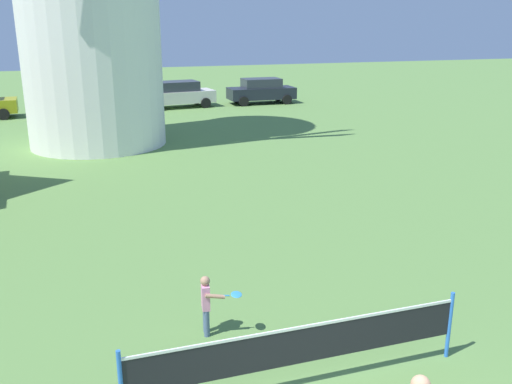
% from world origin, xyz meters
% --- Properties ---
extents(tennis_net, '(4.98, 0.06, 1.10)m').
position_xyz_m(tennis_net, '(-0.08, 2.23, 0.68)').
color(tennis_net, blue).
rests_on(tennis_net, ground_plane).
extents(player_far, '(0.65, 0.51, 1.05)m').
position_xyz_m(player_far, '(-0.99, 4.02, 0.60)').
color(player_far, slate).
rests_on(player_far, ground_plane).
extents(parked_car_blue, '(4.02, 1.90, 1.56)m').
position_xyz_m(parked_car_blue, '(-2.29, 28.34, 0.81)').
color(parked_car_blue, '#334C99').
rests_on(parked_car_blue, ground_plane).
extents(parked_car_cream, '(4.53, 2.30, 1.56)m').
position_xyz_m(parked_car_cream, '(3.24, 29.34, 0.81)').
color(parked_car_cream, silver).
rests_on(parked_car_cream, ground_plane).
extents(parked_car_black, '(4.17, 1.92, 1.56)m').
position_xyz_m(parked_car_black, '(8.57, 29.41, 0.81)').
color(parked_car_black, '#1E232D').
rests_on(parked_car_black, ground_plane).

